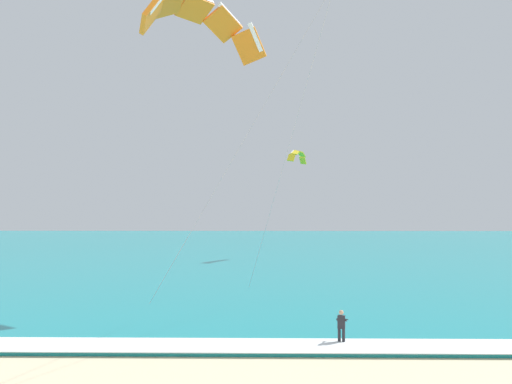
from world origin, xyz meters
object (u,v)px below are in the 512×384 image
surfboard (341,346)px  kite_distant (298,155)px  kite_primary (200,19)px  kitesurfer (341,326)px

surfboard → kite_distant: size_ratio=0.32×
kite_distant → kite_primary: bearing=-104.3°
surfboard → kitesurfer: (0.00, 0.02, 0.91)m
kite_distant → surfboard: bearing=-91.3°
kitesurfer → kite_primary: size_ratio=0.09×
surfboard → kite_distant: kite_distant is taller
kite_primary → kite_distant: 34.50m
kitesurfer → kite_distant: 42.11m
kitesurfer → kite_distant: size_ratio=0.37×
surfboard → kite_distant: (0.89, 40.21, 13.46)m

